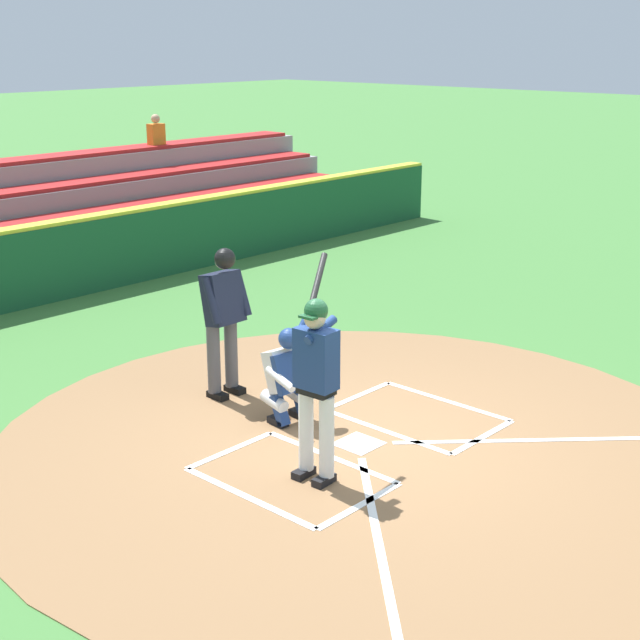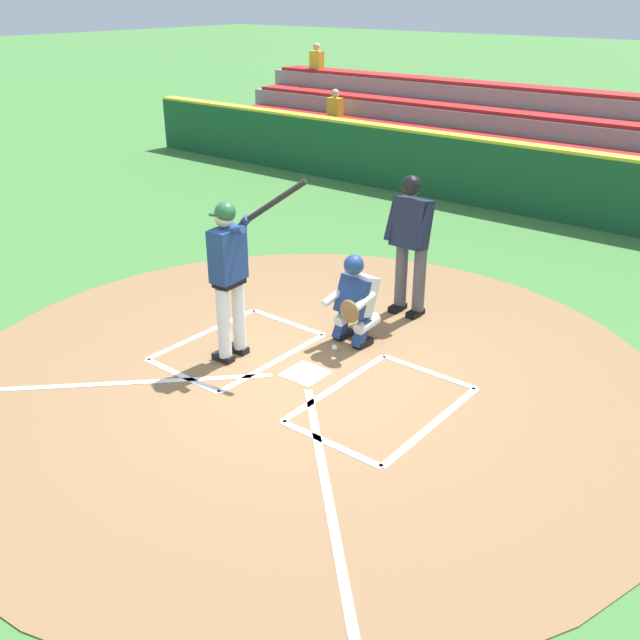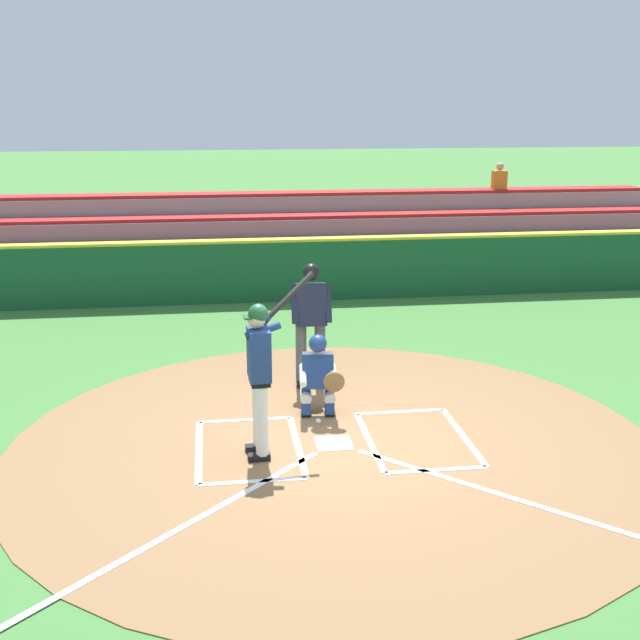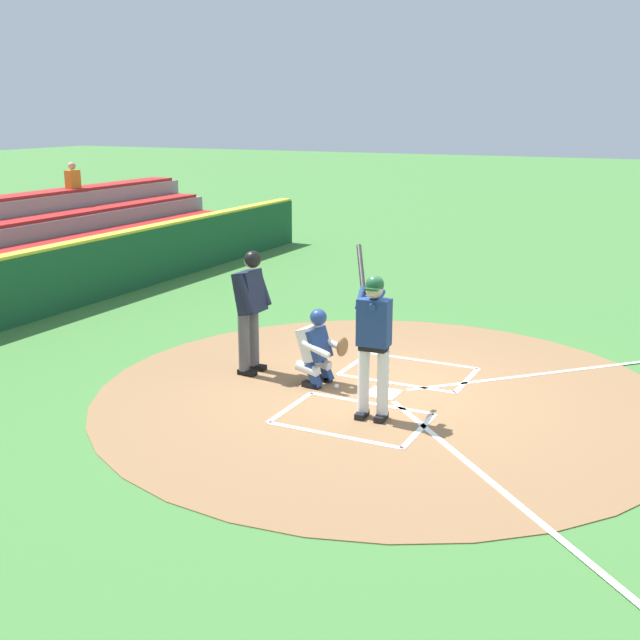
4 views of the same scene
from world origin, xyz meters
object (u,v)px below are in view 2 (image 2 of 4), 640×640
Objects in this scene: batter at (230,270)px; catcher at (355,298)px; plate_umpire at (411,236)px; baseball at (335,348)px.

catcher is (-0.85, -1.20, -0.51)m from batter.
catcher is 0.61× the size of plate_umpire.
plate_umpire is at bearing -91.91° from catcher.
baseball is (0.05, 0.32, -0.55)m from catcher.
batter reaches higher than plate_umpire.
baseball is at bearing 81.28° from catcher.
batter is at bearing 47.49° from baseball.
catcher is 1.23m from plate_umpire.
baseball is (-0.80, -0.88, -1.06)m from batter.
plate_umpire is 25.20× the size of baseball.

